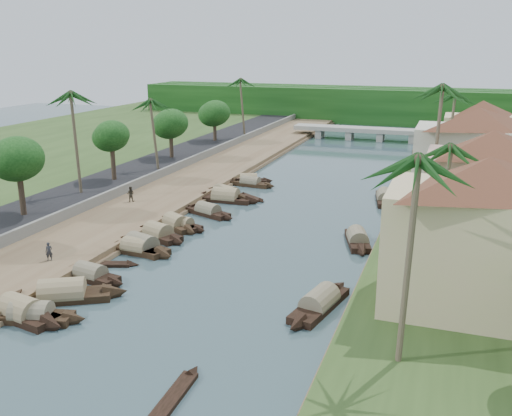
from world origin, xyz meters
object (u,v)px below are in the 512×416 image
(bridge, at_px, (365,131))
(building_near, at_px, (482,234))
(sampan_1, at_px, (21,313))
(person_near, at_px, (49,252))
(sampan_0, at_px, (32,315))

(bridge, bearing_deg, building_near, -75.61)
(sampan_1, bearing_deg, person_near, 127.44)
(building_near, bearing_deg, sampan_0, -161.17)
(bridge, height_order, sampan_1, bridge)
(building_near, bearing_deg, person_near, -177.29)
(bridge, xyz_separation_m, person_near, (-14.10, -75.57, -0.15))
(bridge, relative_size, building_near, 1.89)
(sampan_1, bearing_deg, bridge, 94.12)
(bridge, bearing_deg, sampan_0, -96.29)
(person_near, bearing_deg, building_near, -30.44)
(building_near, xyz_separation_m, sampan_0, (-28.20, -9.62, -5.97))
(bridge, xyz_separation_m, sampan_1, (-10.14, -83.53, -1.30))
(sampan_0, bearing_deg, sampan_1, 161.30)
(bridge, relative_size, person_near, 18.03)
(sampan_0, relative_size, person_near, 5.14)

